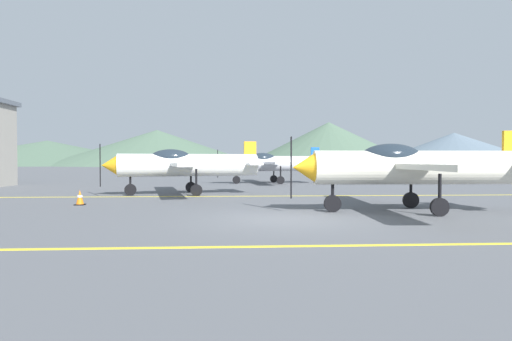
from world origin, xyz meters
name	(u,v)px	position (x,y,z in m)	size (l,w,h in m)	color
ground_plane	(285,219)	(0.00, 0.00, 0.00)	(400.00, 400.00, 0.00)	#54565B
apron_line_near	(309,246)	(0.00, -3.95, 0.01)	(80.00, 0.16, 0.01)	yellow
apron_line_far	(264,196)	(0.00, 7.96, 0.01)	(80.00, 0.16, 0.01)	yellow
airplane_near	(409,166)	(4.41, 1.46, 1.54)	(7.93, 9.14, 2.74)	silver
airplane_mid	(183,164)	(-4.03, 9.20, 1.54)	(8.02, 9.14, 2.74)	white
airplane_far	(270,163)	(1.35, 19.21, 1.54)	(8.00, 9.18, 2.74)	silver
car_sedan	(381,170)	(11.72, 24.19, 0.84)	(3.33, 4.66, 1.62)	#3372BF
traffic_cone_front	(80,198)	(-7.47, 4.33, 0.29)	(0.36, 0.36, 0.59)	black
hill_left	(47,153)	(-70.84, 149.62, 4.59)	(89.80, 89.80, 9.18)	#4C6651
hill_centerleft	(157,148)	(-27.46, 135.05, 6.14)	(72.99, 72.99, 12.29)	#4C6651
hill_centerright	(329,144)	(28.47, 116.39, 6.79)	(54.62, 54.62, 13.58)	#4C6651
hill_right	(454,149)	(68.28, 116.03, 5.22)	(54.62, 54.62, 10.45)	slate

